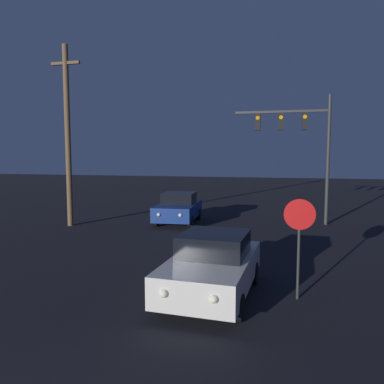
# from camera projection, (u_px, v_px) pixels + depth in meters

# --- Properties ---
(car_near) EXTENTS (2.17, 4.23, 1.61)m
(car_near) POSITION_uv_depth(u_px,v_px,m) (213.00, 265.00, 9.61)
(car_near) COLOR beige
(car_near) RESTS_ON ground_plane
(car_far) EXTENTS (2.21, 4.24, 1.61)m
(car_far) POSITION_uv_depth(u_px,v_px,m) (178.00, 208.00, 20.07)
(car_far) COLOR navy
(car_far) RESTS_ON ground_plane
(traffic_signal_mast) EXTENTS (4.89, 0.30, 6.70)m
(traffic_signal_mast) POSITION_uv_depth(u_px,v_px,m) (301.00, 137.00, 19.46)
(traffic_signal_mast) COLOR #2D2D2D
(traffic_signal_mast) RESTS_ON ground_plane
(stop_sign) EXTENTS (0.77, 0.07, 2.54)m
(stop_sign) POSITION_uv_depth(u_px,v_px,m) (299.00, 229.00, 9.27)
(stop_sign) COLOR #2D2D2D
(stop_sign) RESTS_ON ground_plane
(utility_pole) EXTENTS (1.54, 0.28, 9.07)m
(utility_pole) POSITION_uv_depth(u_px,v_px,m) (68.00, 134.00, 18.85)
(utility_pole) COLOR brown
(utility_pole) RESTS_ON ground_plane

